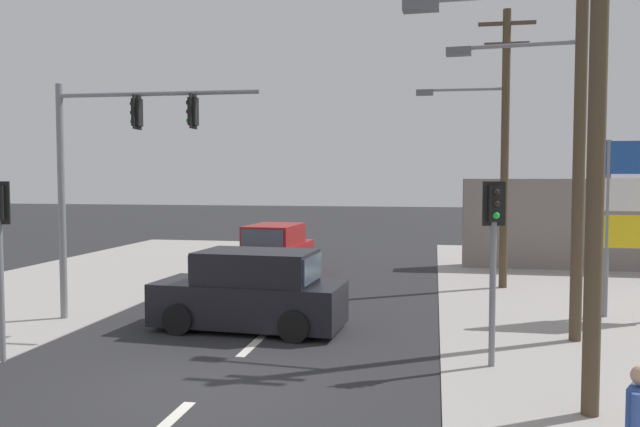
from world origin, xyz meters
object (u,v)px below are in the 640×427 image
at_px(traffic_signal_mast, 108,157).
at_px(suv_crossing_left, 251,293).
at_px(utility_pole_background_right, 500,139).
at_px(suv_kerbside_parked, 275,251).
at_px(utility_pole_midground_right, 573,119).
at_px(utility_pole_foreground_right, 587,100).
at_px(pedestal_signal_right_kerb, 494,242).

xyz_separation_m(traffic_signal_mast, suv_crossing_left, (3.77, -0.23, -3.26)).
height_order(utility_pole_background_right, suv_kerbside_parked, utility_pole_background_right).
bearing_deg(utility_pole_midground_right, utility_pole_background_right, 97.34).
xyz_separation_m(utility_pole_foreground_right, traffic_signal_mast, (-10.28, 4.57, -0.64)).
relative_size(pedestal_signal_right_kerb, suv_crossing_left, 0.77).
relative_size(utility_pole_foreground_right, utility_pole_background_right, 0.98).
height_order(utility_pole_foreground_right, utility_pole_background_right, utility_pole_background_right).
height_order(utility_pole_midground_right, traffic_signal_mast, utility_pole_midground_right).
relative_size(traffic_signal_mast, pedestal_signal_right_kerb, 1.69).
distance_m(utility_pole_foreground_right, utility_pole_midground_right, 4.63).
xyz_separation_m(utility_pole_foreground_right, suv_crossing_left, (-6.51, 4.34, -3.90)).
height_order(pedestal_signal_right_kerb, suv_crossing_left, pedestal_signal_right_kerb).
bearing_deg(pedestal_signal_right_kerb, suv_kerbside_parked, 123.76).
bearing_deg(suv_kerbside_parked, suv_crossing_left, -79.32).
bearing_deg(utility_pole_background_right, pedestal_signal_right_kerb, -96.25).
bearing_deg(utility_pole_midground_right, traffic_signal_mast, -179.99).
relative_size(utility_pole_foreground_right, suv_kerbside_parked, 1.92).
height_order(traffic_signal_mast, suv_kerbside_parked, traffic_signal_mast).
xyz_separation_m(pedestal_signal_right_kerb, suv_kerbside_parked, (-6.98, 10.45, -1.53)).
bearing_deg(traffic_signal_mast, utility_pole_midground_right, 0.01).
bearing_deg(utility_pole_midground_right, utility_pole_foreground_right, -99.21).
bearing_deg(suv_kerbside_parked, utility_pole_foreground_right, -57.54).
relative_size(utility_pole_midground_right, pedestal_signal_right_kerb, 2.56).
bearing_deg(pedestal_signal_right_kerb, utility_pole_foreground_right, -64.06).
bearing_deg(suv_crossing_left, utility_pole_foreground_right, -33.71).
distance_m(utility_pole_background_right, traffic_signal_mast, 12.18).
distance_m(pedestal_signal_right_kerb, suv_kerbside_parked, 12.66).
bearing_deg(traffic_signal_mast, suv_crossing_left, -3.43).
xyz_separation_m(utility_pole_foreground_right, suv_kerbside_parked, (-8.09, 12.72, -3.90)).
xyz_separation_m(utility_pole_foreground_right, pedestal_signal_right_kerb, (-1.10, 2.27, -2.37)).
bearing_deg(suv_crossing_left, utility_pole_midground_right, 1.80).
relative_size(traffic_signal_mast, suv_crossing_left, 1.29).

